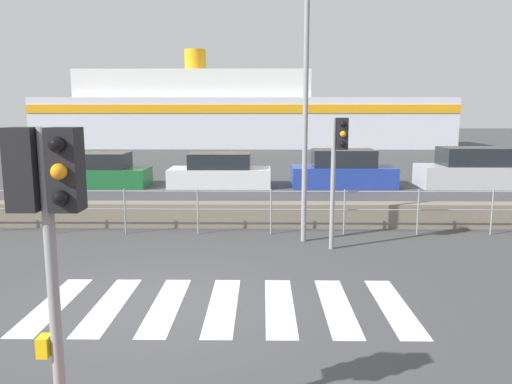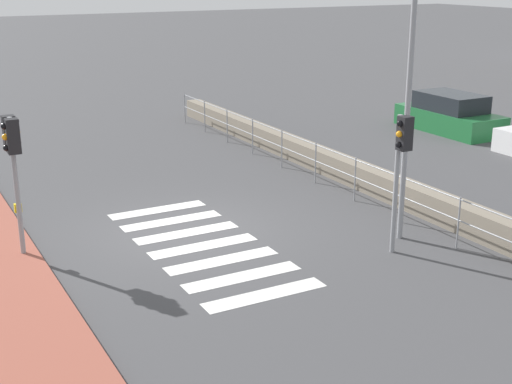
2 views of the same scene
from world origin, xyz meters
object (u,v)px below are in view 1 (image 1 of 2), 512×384
Objects in this scene: traffic_light_near at (47,205)px; parked_car_blue at (343,171)px; parked_car_silver at (473,170)px; ferry_boat at (234,115)px; parked_car_white at (220,172)px; streetlamp at (307,63)px; parked_car_green at (98,172)px; traffic_light_far at (338,154)px.

traffic_light_near is 16.86m from parked_car_blue.
parked_car_silver is at bearing 57.45° from traffic_light_near.
ferry_boat is (-0.66, 39.28, 0.40)m from traffic_light_near.
parked_car_white is (0.71, -23.27, -2.10)m from ferry_boat.
parked_car_silver is at bearing 0.00° from parked_car_blue.
parked_car_silver is at bearing 49.37° from streetlamp.
ferry_boat reaches higher than parked_car_blue.
ferry_boat is 8.43× the size of parked_car_green.
streetlamp is 1.65× the size of parked_car_green.
parked_car_white is 4.97m from parked_car_blue.
traffic_light_near is 39.29m from ferry_boat.
traffic_light_near is 0.72× the size of parked_car_white.
parked_car_blue is (1.60, 9.21, -1.49)m from traffic_light_far.
traffic_light_near is 0.71× the size of parked_car_blue.
traffic_light_near is at bearing -116.64° from traffic_light_far.
parked_car_white is at bearing 110.09° from traffic_light_far.
streetlamp reaches higher than traffic_light_near.
streetlamp reaches higher than parked_car_white.
parked_car_blue is (2.27, 8.72, -3.44)m from streetlamp.
ferry_boat is (-3.40, 31.99, -1.40)m from streetlamp.
parked_car_blue is at bearing -0.00° from parked_car_green.
streetlamp is 1.56× the size of parked_car_silver.
streetlamp is 0.20× the size of ferry_boat.
parked_car_white is (4.94, -0.00, -0.00)m from parked_car_green.
parked_car_white is at bearing -0.00° from parked_car_green.
parked_car_blue is (5.01, 16.02, -1.64)m from traffic_light_near.
parked_car_silver reaches higher than parked_car_blue.
parked_car_green is 0.99× the size of parked_car_white.
traffic_light_far is (3.41, 6.80, -0.15)m from traffic_light_near.
ferry_boat reaches higher than parked_car_green.
traffic_light_near reaches higher than parked_car_silver.
traffic_light_far is at bearing -69.91° from parked_car_white.
parked_car_silver reaches higher than parked_car_green.
streetlamp is (2.74, 7.30, 1.80)m from traffic_light_near.
parked_car_blue is 0.96× the size of parked_car_silver.
ferry_boat is at bearing 91.74° from parked_car_white.
traffic_light_far reaches higher than parked_car_silver.
streetlamp is 1.64× the size of parked_car_white.
traffic_light_far is 2.12m from streetlamp.
traffic_light_near reaches higher than parked_car_blue.
ferry_boat is 23.37m from parked_car_white.
ferry_boat is (-4.07, 32.48, 0.56)m from traffic_light_far.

